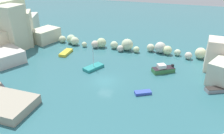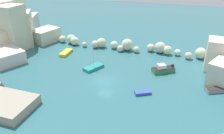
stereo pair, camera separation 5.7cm
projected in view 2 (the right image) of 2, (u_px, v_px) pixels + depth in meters
cove_water at (105, 81)px, 38.52m from camera, size 160.00×160.00×0.00m
cliff_headland_left at (3, 28)px, 54.23m from camera, size 26.58×27.05×10.89m
rock_breakwater at (137, 47)px, 50.53m from camera, size 39.25×4.21×2.73m
stone_dock at (1, 104)px, 31.36m from camera, size 9.24×5.96×1.36m
moored_boat_0 at (94, 67)px, 42.73m from camera, size 3.39×4.43×4.44m
moored_boat_3 at (163, 69)px, 41.33m from camera, size 4.41×3.72×1.67m
moored_boat_4 at (66, 53)px, 49.48m from camera, size 1.76×4.09×0.61m
moored_boat_5 at (219, 89)px, 35.43m from camera, size 4.56×3.14×0.67m
moored_boat_6 at (143, 93)px, 34.78m from camera, size 2.80×2.20×0.46m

